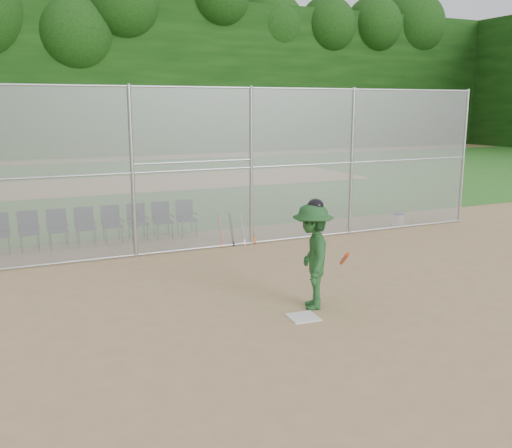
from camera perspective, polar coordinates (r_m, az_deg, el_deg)
name	(u,v)px	position (r m, az deg, el deg)	size (l,w,h in m)	color
ground	(315,313)	(10.06, 5.96, -8.81)	(100.00, 100.00, 0.00)	tan
grass_strip	(116,184)	(26.77, -13.85, 3.87)	(100.00, 100.00, 0.00)	#28691F
dirt_patch_far	(116,184)	(26.77, -13.85, 3.88)	(24.00, 24.00, 0.00)	tan
backstop_fence	(214,166)	(14.03, -4.24, 5.78)	(16.09, 0.09, 4.00)	gray
treeline	(102,62)	(28.58, -15.19, 15.33)	(81.00, 60.00, 11.00)	black
home_plate	(303,317)	(9.81, 4.74, -9.27)	(0.48, 0.48, 0.02)	silver
batter_at_plate	(312,256)	(10.02, 5.66, -3.18)	(1.16, 1.47, 1.96)	#1D4920
water_cooler	(398,219)	(17.46, 14.04, 0.45)	(0.32, 0.32, 0.40)	white
spare_bats	(237,229)	(14.65, -1.92, -0.53)	(0.96, 0.40, 0.83)	#D84C14
chair_3	(29,232)	(15.11, -21.75, -0.71)	(0.54, 0.52, 0.96)	#0E1833
chair_4	(58,229)	(15.15, -19.20, -0.49)	(0.54, 0.52, 0.96)	#0E1833
chair_5	(86,227)	(15.22, -16.68, -0.28)	(0.54, 0.52, 0.96)	#0E1833
chair_6	(112,225)	(15.32, -14.18, -0.06)	(0.54, 0.52, 0.96)	#0E1833
chair_7	(138,222)	(15.45, -11.72, 0.15)	(0.54, 0.52, 0.96)	#0E1833
chair_8	(163,220)	(15.60, -9.30, 0.36)	(0.54, 0.52, 0.96)	#0E1833
chair_9	(187,218)	(15.79, -6.93, 0.56)	(0.54, 0.52, 0.96)	#0E1833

